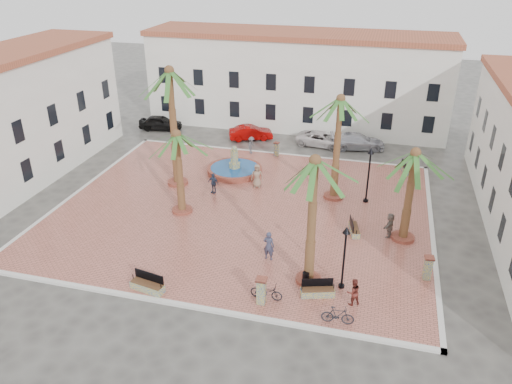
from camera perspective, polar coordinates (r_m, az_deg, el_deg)
ground at (r=35.85m, az=-1.55°, el=-2.11°), size 120.00×120.00×0.00m
plaza at (r=35.82m, az=-1.55°, el=-2.00°), size 26.00×22.00×0.15m
kerb_n at (r=45.48m, az=2.35°, el=4.39°), size 26.30×0.30×0.16m
kerb_s at (r=27.19m, az=-8.21°, el=-12.69°), size 26.30×0.30×0.16m
kerb_e at (r=34.89m, az=19.48°, el=-4.49°), size 0.30×22.30×0.16m
kerb_w at (r=41.06m, az=-19.24°, el=0.33°), size 0.30×22.30×0.16m
building_north at (r=52.46m, az=4.67°, el=12.71°), size 30.40×7.40×9.50m
building_west at (r=42.92m, az=-26.99°, el=7.15°), size 6.40×24.40×10.00m
fountain at (r=41.40m, az=-2.45°, el=2.67°), size 4.53×4.53×2.34m
palm_nw at (r=37.31m, az=-9.78°, el=12.16°), size 5.21×5.21×9.30m
palm_sw at (r=33.70m, az=-8.98°, el=5.39°), size 4.59×4.59×6.10m
palm_s at (r=25.36m, az=6.69°, el=1.93°), size 4.70×4.70×7.65m
palm_e at (r=31.27m, az=17.61°, el=3.02°), size 4.76×4.76×6.28m
palm_ne at (r=35.28m, az=9.57°, el=9.22°), size 4.72×4.72×7.89m
bench_s at (r=28.28m, az=-12.29°, el=-10.42°), size 2.04×0.95×1.04m
bench_se at (r=27.49m, az=7.05°, el=-11.20°), size 1.90×1.08×0.96m
bench_e at (r=33.36m, az=11.15°, el=-4.19°), size 0.90×1.79×0.91m
bench_ne at (r=43.18m, az=16.77°, el=2.47°), size 0.95×1.81×0.92m
lamppost_s at (r=26.96m, az=10.14°, el=-6.21°), size 0.42×0.42×3.86m
lamppost_e at (r=36.41m, az=12.84°, el=2.93°), size 0.46×0.46×4.22m
bollard_se at (r=26.49m, az=0.62°, el=-11.18°), size 0.57×0.57×1.55m
bollard_n at (r=44.63m, az=2.36°, el=4.96°), size 0.55×0.55×1.27m
bollard_e at (r=29.84m, az=19.05°, el=-8.16°), size 0.57×0.57×1.45m
litter_bin at (r=28.18m, az=5.70°, el=-9.79°), size 0.39×0.39×0.75m
cyclist_a at (r=29.78m, az=1.46°, el=-6.16°), size 0.73×0.52×1.87m
bicycle_a at (r=26.98m, az=1.19°, el=-11.30°), size 1.77×0.66×0.92m
cyclist_b at (r=26.91m, az=11.05°, el=-11.15°), size 0.95×0.88×1.55m
bicycle_b at (r=25.76m, az=9.32°, el=-13.73°), size 1.67×0.56×0.99m
pedestrian_fountain_a at (r=38.57m, az=0.12°, el=1.86°), size 1.03×0.80×1.88m
pedestrian_fountain_b at (r=37.85m, az=-4.91°, el=1.03°), size 1.01×0.66×1.60m
pedestrian_north at (r=45.11m, az=-0.54°, el=5.38°), size 0.72×1.08×1.55m
pedestrian_east at (r=33.19m, az=15.05°, el=-3.66°), size 0.85×1.62×1.67m
car_black at (r=52.55m, az=-10.85°, el=7.78°), size 4.54×2.30×1.48m
car_red at (r=48.92m, az=-0.60°, el=6.79°), size 4.45×2.93×1.39m
car_silver at (r=47.51m, az=11.51°, el=5.69°), size 5.34×3.04×1.46m
car_white at (r=47.71m, az=7.52°, el=6.01°), size 5.04×2.83×1.33m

